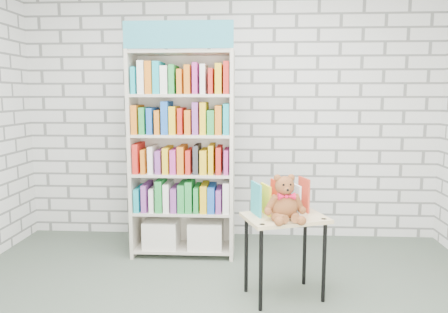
{
  "coord_description": "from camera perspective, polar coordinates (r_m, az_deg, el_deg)",
  "views": [
    {
      "loc": [
        0.2,
        -2.79,
        1.56
      ],
      "look_at": [
        -0.01,
        0.95,
        1.04
      ],
      "focal_mm": 35.0,
      "sensor_mm": 36.0,
      "label": 1
    }
  ],
  "objects": [
    {
      "name": "room_shell",
      "position": [
        2.8,
        -0.94,
        12.52
      ],
      "size": [
        4.52,
        4.02,
        2.81
      ],
      "color": "silver",
      "rests_on": "ground"
    },
    {
      "name": "bookshelf",
      "position": [
        4.23,
        -5.4,
        0.47
      ],
      "size": [
        0.99,
        0.38,
        2.22
      ],
      "color": "beige",
      "rests_on": "ground"
    },
    {
      "name": "display_table",
      "position": [
        3.42,
        7.95,
        -9.17
      ],
      "size": [
        0.71,
        0.59,
        0.65
      ],
      "color": "tan",
      "rests_on": "ground"
    },
    {
      "name": "table_books",
      "position": [
        3.45,
        7.36,
        -5.29
      ],
      "size": [
        0.46,
        0.31,
        0.25
      ],
      "color": "#28A4B1",
      "rests_on": "display_table"
    },
    {
      "name": "teddy_bear",
      "position": [
        3.26,
        7.97,
        -5.9
      ],
      "size": [
        0.31,
        0.3,
        0.34
      ],
      "color": "brown",
      "rests_on": "display_table"
    }
  ]
}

